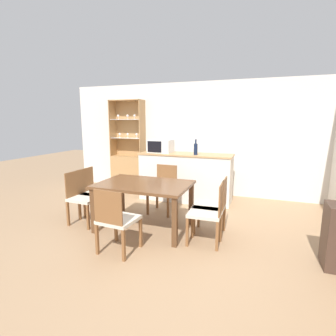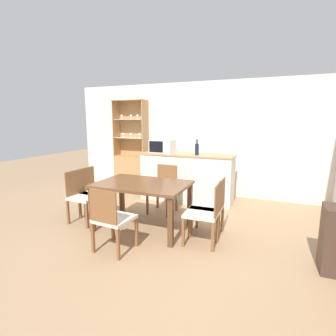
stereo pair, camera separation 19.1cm
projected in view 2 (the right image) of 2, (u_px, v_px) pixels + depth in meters
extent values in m
plane|color=#A37F5B|center=(162.00, 239.00, 3.81)|extent=(18.00, 18.00, 0.00)
cube|color=silver|center=(208.00, 139.00, 5.97)|extent=(6.80, 0.06, 2.55)
cube|color=silver|center=(187.00, 178.00, 5.56)|extent=(1.92, 0.57, 0.98)
cube|color=tan|center=(187.00, 154.00, 5.47)|extent=(1.95, 0.60, 0.03)
cube|color=tan|center=(132.00, 172.00, 6.66)|extent=(0.84, 0.34, 0.81)
cube|color=tan|center=(134.00, 128.00, 6.61)|extent=(0.84, 0.02, 1.36)
cube|color=tan|center=(116.00, 128.00, 6.62)|extent=(0.02, 0.34, 1.36)
cube|color=tan|center=(145.00, 129.00, 6.31)|extent=(0.02, 0.34, 1.36)
cube|color=tan|center=(130.00, 100.00, 6.35)|extent=(0.84, 0.34, 0.02)
cube|color=white|center=(131.00, 138.00, 6.51)|extent=(0.79, 0.30, 0.01)
cube|color=white|center=(130.00, 119.00, 6.43)|extent=(0.79, 0.30, 0.01)
cylinder|color=white|center=(123.00, 137.00, 6.61)|extent=(0.04, 0.04, 0.01)
cylinder|color=white|center=(123.00, 136.00, 6.61)|extent=(0.01, 0.01, 0.06)
sphere|color=white|center=(123.00, 134.00, 6.60)|extent=(0.06, 0.06, 0.06)
cylinder|color=white|center=(122.00, 119.00, 6.49)|extent=(0.04, 0.04, 0.01)
cylinder|color=white|center=(122.00, 118.00, 6.49)|extent=(0.01, 0.01, 0.06)
sphere|color=white|center=(122.00, 116.00, 6.48)|extent=(0.06, 0.06, 0.06)
cylinder|color=white|center=(131.00, 137.00, 6.52)|extent=(0.04, 0.04, 0.01)
cylinder|color=white|center=(131.00, 136.00, 6.51)|extent=(0.01, 0.01, 0.06)
sphere|color=white|center=(131.00, 134.00, 6.50)|extent=(0.06, 0.06, 0.06)
cylinder|color=white|center=(131.00, 119.00, 6.46)|extent=(0.04, 0.04, 0.01)
cylinder|color=white|center=(131.00, 118.00, 6.45)|extent=(0.01, 0.01, 0.06)
sphere|color=white|center=(131.00, 116.00, 6.44)|extent=(0.06, 0.06, 0.06)
cylinder|color=white|center=(140.00, 138.00, 6.46)|extent=(0.04, 0.04, 0.01)
cylinder|color=white|center=(140.00, 136.00, 6.45)|extent=(0.01, 0.01, 0.06)
sphere|color=white|center=(140.00, 134.00, 6.45)|extent=(0.06, 0.06, 0.06)
cylinder|color=white|center=(138.00, 119.00, 6.30)|extent=(0.04, 0.04, 0.01)
cylinder|color=white|center=(138.00, 118.00, 6.29)|extent=(0.01, 0.01, 0.06)
sphere|color=white|center=(138.00, 116.00, 6.28)|extent=(0.06, 0.06, 0.06)
cube|color=brown|center=(142.00, 184.00, 4.07)|extent=(1.42, 0.96, 0.04)
cube|color=brown|center=(92.00, 210.00, 4.00)|extent=(0.07, 0.07, 0.70)
cube|color=brown|center=(171.00, 222.00, 3.51)|extent=(0.07, 0.07, 0.70)
cube|color=brown|center=(122.00, 196.00, 4.76)|extent=(0.07, 0.07, 0.70)
cube|color=brown|center=(190.00, 204.00, 4.27)|extent=(0.07, 0.07, 0.70)
cube|color=beige|center=(207.00, 207.00, 3.88)|extent=(0.45, 0.45, 0.05)
cube|color=brown|center=(222.00, 194.00, 3.76)|extent=(0.02, 0.41, 0.42)
cube|color=brown|center=(190.00, 225.00, 3.81)|extent=(0.04, 0.04, 0.41)
cube|color=brown|center=(197.00, 215.00, 4.18)|extent=(0.04, 0.04, 0.41)
cube|color=brown|center=(217.00, 229.00, 3.66)|extent=(0.04, 0.04, 0.41)
cube|color=brown|center=(222.00, 219.00, 4.03)|extent=(0.04, 0.04, 0.41)
cube|color=beige|center=(96.00, 193.00, 4.63)|extent=(0.46, 0.46, 0.05)
cube|color=brown|center=(86.00, 179.00, 4.68)|extent=(0.03, 0.41, 0.42)
cube|color=brown|center=(113.00, 203.00, 4.77)|extent=(0.04, 0.04, 0.41)
cube|color=brown|center=(98.00, 210.00, 4.41)|extent=(0.04, 0.04, 0.41)
cube|color=brown|center=(95.00, 201.00, 4.93)|extent=(0.04, 0.04, 0.41)
cube|color=brown|center=(80.00, 207.00, 4.57)|extent=(0.04, 0.04, 0.41)
cube|color=beige|center=(115.00, 219.00, 3.42)|extent=(0.48, 0.48, 0.05)
cube|color=brown|center=(103.00, 207.00, 3.19)|extent=(0.41, 0.05, 0.42)
cube|color=brown|center=(113.00, 227.00, 3.73)|extent=(0.04, 0.04, 0.41)
cube|color=brown|center=(137.00, 232.00, 3.55)|extent=(0.04, 0.04, 0.41)
cube|color=brown|center=(93.00, 238.00, 3.38)|extent=(0.04, 0.04, 0.41)
cube|color=brown|center=(118.00, 245.00, 3.19)|extent=(0.04, 0.04, 0.41)
cube|color=beige|center=(202.00, 213.00, 3.61)|extent=(0.46, 0.46, 0.05)
cube|color=brown|center=(218.00, 199.00, 3.50)|extent=(0.03, 0.41, 0.42)
cube|color=brown|center=(183.00, 232.00, 3.54)|extent=(0.04, 0.04, 0.41)
cube|color=brown|center=(191.00, 222.00, 3.91)|extent=(0.04, 0.04, 0.41)
cube|color=brown|center=(213.00, 237.00, 3.40)|extent=(0.04, 0.04, 0.41)
cube|color=brown|center=(218.00, 226.00, 3.77)|extent=(0.04, 0.04, 0.41)
cube|color=beige|center=(85.00, 197.00, 4.37)|extent=(0.47, 0.47, 0.05)
cube|color=brown|center=(75.00, 183.00, 4.42)|extent=(0.04, 0.41, 0.42)
cube|color=brown|center=(103.00, 208.00, 4.50)|extent=(0.04, 0.04, 0.41)
cube|color=brown|center=(87.00, 216.00, 4.14)|extent=(0.04, 0.04, 0.41)
cube|color=brown|center=(85.00, 205.00, 4.67)|extent=(0.04, 0.04, 0.41)
cube|color=brown|center=(68.00, 212.00, 4.31)|extent=(0.04, 0.04, 0.41)
cube|color=beige|center=(162.00, 190.00, 4.82)|extent=(0.47, 0.47, 0.05)
cube|color=brown|center=(167.00, 176.00, 4.97)|extent=(0.41, 0.04, 0.42)
cube|color=brown|center=(167.00, 207.00, 4.60)|extent=(0.04, 0.04, 0.41)
cube|color=brown|center=(147.00, 203.00, 4.77)|extent=(0.04, 0.04, 0.41)
cube|color=brown|center=(177.00, 200.00, 4.96)|extent=(0.04, 0.04, 0.41)
cube|color=brown|center=(158.00, 198.00, 5.13)|extent=(0.04, 0.04, 0.41)
cube|color=silver|center=(163.00, 146.00, 5.67)|extent=(0.49, 0.39, 0.27)
cube|color=black|center=(156.00, 147.00, 5.52)|extent=(0.31, 0.01, 0.23)
cylinder|color=#141E38|center=(197.00, 149.00, 5.23)|extent=(0.08, 0.08, 0.23)
cylinder|color=#141E38|center=(197.00, 142.00, 5.20)|extent=(0.03, 0.03, 0.09)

